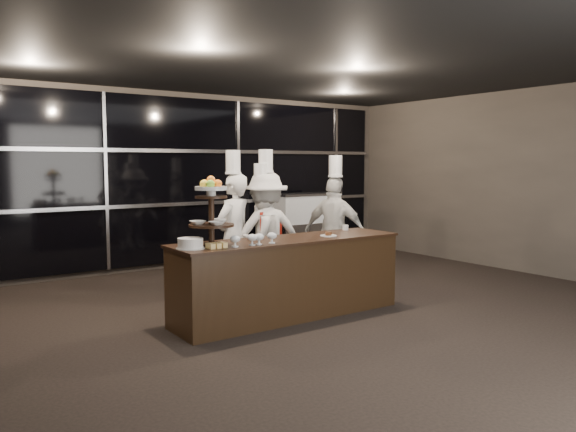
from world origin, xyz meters
TOP-DOWN VIEW (x-y plane):
  - room at (0.00, 0.00)m, footprint 10.00×10.00m
  - window_wall at (0.00, 4.94)m, footprint 8.60×0.10m
  - buffet_counter at (-0.20, 1.32)m, footprint 2.84×0.74m
  - display_stand at (-1.20, 1.32)m, footprint 0.48×0.48m
  - compotes at (-0.80, 1.10)m, footprint 0.57×0.11m
  - layer_cake at (-1.47, 1.27)m, footprint 0.30×0.30m
  - pastry_squares at (-1.23, 1.15)m, footprint 0.20×0.13m
  - small_plate at (0.32, 1.22)m, footprint 0.20×0.20m
  - chef_cup at (0.89, 1.57)m, footprint 0.08×0.08m
  - display_case at (2.27, 4.30)m, footprint 1.28×0.56m
  - chef_a at (-0.31, 2.42)m, footprint 0.71×0.59m
  - chef_b at (0.09, 2.37)m, footprint 0.81×0.68m
  - chef_c at (0.16, 2.37)m, footprint 1.20×0.86m
  - chef_d at (1.21, 2.17)m, footprint 0.77×1.02m

SIDE VIEW (x-z plane):
  - buffet_counter at x=-0.20m, z-range 0.01..0.93m
  - display_case at x=2.27m, z-range 0.07..1.31m
  - chef_b at x=0.09m, z-range -0.13..1.66m
  - chef_d at x=1.21m, z-range -0.13..1.77m
  - chef_c at x=0.16m, z-range -0.14..1.84m
  - chef_a at x=-0.31m, z-range -0.12..1.84m
  - small_plate at x=0.32m, z-range 0.91..0.96m
  - pastry_squares at x=-1.23m, z-range 0.92..0.97m
  - chef_cup at x=0.89m, z-range 0.92..0.99m
  - layer_cake at x=-1.47m, z-range 0.92..1.03m
  - compotes at x=-0.80m, z-range 0.94..1.06m
  - display_stand at x=-1.20m, z-range 0.97..1.71m
  - room at x=0.00m, z-range -3.50..6.50m
  - window_wall at x=0.00m, z-range 0.10..2.90m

